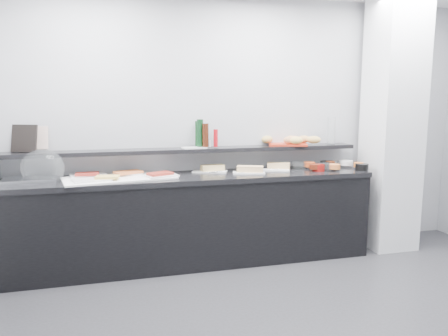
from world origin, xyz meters
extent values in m
cube|color=#A8A9AF|center=(0.00, 2.00, 1.35)|extent=(5.00, 0.02, 2.70)
cube|color=white|center=(1.50, 1.65, 1.35)|extent=(0.50, 0.50, 2.70)
cube|color=black|center=(-0.70, 1.70, 0.42)|extent=(3.60, 0.60, 0.85)
cube|color=black|center=(-0.70, 1.70, 0.88)|extent=(3.62, 0.62, 0.05)
cube|color=black|center=(-0.70, 1.88, 1.13)|extent=(3.60, 0.25, 0.04)
cube|color=#B2B5B9|center=(-2.20, 1.72, 0.92)|extent=(0.48, 0.34, 0.04)
ellipsoid|color=silver|center=(-2.09, 1.72, 1.03)|extent=(0.47, 0.38, 0.34)
cube|color=white|center=(-1.41, 1.69, 0.91)|extent=(1.08, 0.65, 0.01)
cube|color=white|center=(-1.70, 1.86, 0.92)|extent=(0.37, 0.28, 0.01)
cube|color=maroon|center=(-1.71, 1.79, 0.94)|extent=(0.22, 0.14, 0.02)
cube|color=silver|center=(-1.33, 1.81, 0.92)|extent=(0.27, 0.19, 0.01)
cube|color=#C75D28|center=(-1.33, 1.80, 0.94)|extent=(0.29, 0.24, 0.02)
cube|color=white|center=(-1.66, 1.57, 0.92)|extent=(0.37, 0.29, 0.01)
cube|color=#E7BF5A|center=(-1.52, 1.57, 0.94)|extent=(0.23, 0.17, 0.02)
cube|color=white|center=(-1.02, 1.62, 0.92)|extent=(0.33, 0.26, 0.01)
cube|color=maroon|center=(-1.03, 1.63, 0.94)|extent=(0.26, 0.22, 0.02)
cube|color=white|center=(-0.50, 1.83, 0.91)|extent=(0.38, 0.27, 0.01)
cube|color=#E3C077|center=(-0.47, 1.84, 0.94)|extent=(0.25, 0.12, 0.06)
cylinder|color=#B8BABF|center=(-0.48, 1.73, 0.92)|extent=(0.16, 0.05, 0.01)
cube|color=white|center=(-0.14, 1.65, 0.91)|extent=(0.35, 0.22, 0.01)
cube|color=tan|center=(-0.12, 1.66, 0.94)|extent=(0.28, 0.19, 0.06)
cylinder|color=#B7B9BE|center=(-0.17, 1.65, 0.92)|extent=(0.15, 0.08, 0.01)
cube|color=white|center=(0.17, 1.75, 0.91)|extent=(0.35, 0.25, 0.01)
cube|color=tan|center=(0.25, 1.81, 0.94)|extent=(0.25, 0.18, 0.06)
cylinder|color=#BBBCC2|center=(0.20, 1.71, 0.92)|extent=(0.16, 0.04, 0.01)
cylinder|color=white|center=(0.49, 1.83, 0.94)|extent=(0.23, 0.23, 0.07)
cylinder|color=#CF4A1C|center=(0.59, 1.78, 0.95)|extent=(0.15, 0.15, 0.05)
cylinder|color=black|center=(0.82, 1.82, 0.94)|extent=(0.15, 0.15, 0.07)
cylinder|color=#5F220D|center=(0.84, 1.78, 0.95)|extent=(0.13, 0.13, 0.05)
cylinder|color=white|center=(0.89, 1.82, 0.94)|extent=(0.22, 0.22, 0.07)
cylinder|color=white|center=(1.04, 1.80, 0.95)|extent=(0.17, 0.17, 0.05)
cylinder|color=maroon|center=(0.62, 1.61, 0.94)|extent=(0.15, 0.15, 0.07)
cylinder|color=#571B0C|center=(0.57, 1.62, 0.95)|extent=(0.13, 0.13, 0.05)
cylinder|color=silver|center=(0.73, 1.64, 0.94)|extent=(0.22, 0.22, 0.07)
cylinder|color=orange|center=(0.78, 1.57, 0.95)|extent=(0.13, 0.13, 0.05)
cylinder|color=black|center=(1.08, 1.54, 0.94)|extent=(0.17, 0.17, 0.07)
cylinder|color=orange|center=(1.09, 1.62, 0.95)|extent=(0.14, 0.14, 0.05)
cube|color=black|center=(-2.26, 1.93, 1.28)|extent=(0.26, 0.17, 0.26)
cube|color=#D5A89A|center=(-2.16, 1.98, 1.28)|extent=(0.21, 0.07, 0.22)
cube|color=silver|center=(-0.66, 1.86, 1.16)|extent=(0.26, 0.18, 0.01)
cylinder|color=#0E3516|center=(-0.60, 1.94, 1.29)|extent=(0.07, 0.07, 0.26)
cylinder|color=#361509|center=(-0.54, 1.84, 1.28)|extent=(0.08, 0.08, 0.24)
cylinder|color=black|center=(-0.59, 1.88, 1.30)|extent=(0.08, 0.08, 0.28)
cylinder|color=#AE0C14|center=(-0.44, 1.83, 1.25)|extent=(0.05, 0.05, 0.18)
cylinder|color=white|center=(-0.50, 1.85, 1.20)|extent=(0.03, 0.03, 0.07)
cylinder|color=white|center=(-0.44, 1.86, 1.20)|extent=(0.04, 0.04, 0.07)
cube|color=#B52913|center=(0.38, 1.90, 1.16)|extent=(0.47, 0.40, 0.02)
ellipsoid|color=#B89346|center=(0.17, 1.96, 1.21)|extent=(0.17, 0.14, 0.08)
ellipsoid|color=tan|center=(0.42, 1.92, 1.21)|extent=(0.15, 0.12, 0.08)
ellipsoid|color=#C27A4A|center=(0.36, 1.82, 1.21)|extent=(0.13, 0.09, 0.08)
ellipsoid|color=gold|center=(0.43, 1.77, 1.21)|extent=(0.16, 0.13, 0.08)
ellipsoid|color=tan|center=(0.64, 1.80, 1.21)|extent=(0.18, 0.15, 0.08)
ellipsoid|color=#D0854F|center=(0.44, 1.87, 1.21)|extent=(0.17, 0.13, 0.08)
ellipsoid|color=#C2894A|center=(0.57, 1.90, 1.21)|extent=(0.15, 0.10, 0.08)
cylinder|color=silver|center=(0.87, 1.84, 1.30)|extent=(0.12, 0.12, 0.30)
camera|label=1|loc=(-1.49, -2.49, 1.64)|focal=35.00mm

